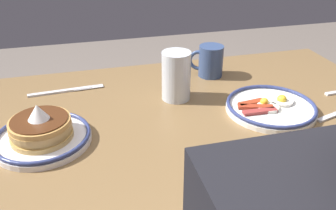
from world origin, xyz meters
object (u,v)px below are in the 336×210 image
object	(u,v)px
plate_near_main	(271,107)
drinking_glass	(176,78)
coffee_mug	(210,61)
butter_knife	(66,91)
plate_center_pancakes	(42,133)

from	to	relation	value
plate_near_main	drinking_glass	xyz separation A→B (m)	(0.23, -0.14, 0.05)
drinking_glass	plate_near_main	bearing A→B (deg)	148.69
coffee_mug	butter_knife	size ratio (longest dim) A/B	0.49
coffee_mug	butter_knife	world-z (taller)	coffee_mug
plate_near_main	butter_knife	size ratio (longest dim) A/B	1.08
plate_near_main	drinking_glass	size ratio (longest dim) A/B	1.72
coffee_mug	butter_knife	bearing A→B (deg)	0.58
coffee_mug	butter_knife	distance (m)	0.47
plate_center_pancakes	drinking_glass	world-z (taller)	drinking_glass
plate_center_pancakes	butter_knife	world-z (taller)	plate_center_pancakes
plate_center_pancakes	coffee_mug	xyz separation A→B (m)	(-0.52, -0.27, 0.03)
plate_near_main	drinking_glass	distance (m)	0.28
plate_near_main	plate_center_pancakes	distance (m)	0.60
plate_near_main	coffee_mug	xyz separation A→B (m)	(0.08, -0.27, 0.04)
plate_center_pancakes	drinking_glass	distance (m)	0.40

